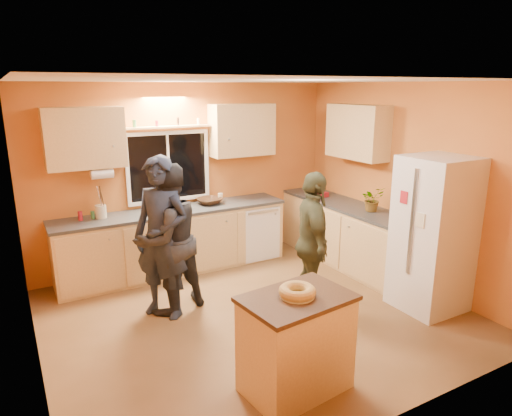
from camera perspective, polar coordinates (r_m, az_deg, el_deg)
ground at (r=5.38m, az=-0.01°, el=-13.22°), size 4.50×4.50×0.00m
room_shell at (r=5.25m, az=-1.07°, el=4.81°), size 4.54×4.04×2.61m
back_counter at (r=6.63m, az=-7.13°, el=-3.56°), size 4.23×0.62×0.90m
right_counter at (r=6.65m, az=12.67°, el=-3.77°), size 0.62×1.84×0.90m
refrigerator at (r=5.62m, az=21.30°, el=-3.09°), size 0.72×0.70×1.80m
island at (r=4.04m, az=5.01°, el=-16.44°), size 0.96×0.71×0.87m
bundt_pastry at (r=3.81m, az=5.18°, el=-10.34°), size 0.31×0.31×0.09m
person_left at (r=5.16m, az=-11.73°, el=-3.71°), size 0.76×0.80×1.84m
person_center at (r=5.26m, az=-10.95°, el=-3.90°), size 1.00×0.88×1.73m
person_right at (r=5.24m, az=7.10°, el=-4.36°), size 0.75×1.04×1.64m
mixing_bowl at (r=6.61m, az=-5.83°, el=0.87°), size 0.42×0.42×0.09m
utensil_crock at (r=6.19m, az=-18.82°, el=-0.42°), size 0.14×0.14×0.17m
potted_plant at (r=6.36m, az=14.33°, el=1.08°), size 0.32×0.29×0.33m
red_box at (r=7.07m, az=8.33°, el=1.67°), size 0.18×0.16×0.07m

